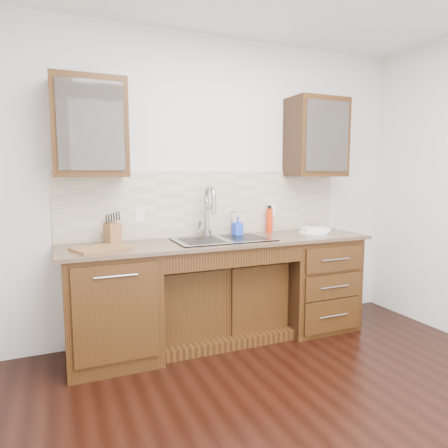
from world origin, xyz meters
name	(u,v)px	position (x,y,z in m)	size (l,w,h in m)	color
ground	(320,445)	(0.00, 0.00, -0.05)	(4.00, 3.50, 0.10)	black
wall_back	(207,187)	(0.00, 1.80, 1.35)	(4.00, 0.10, 2.70)	silver
base_cabinet_left	(111,306)	(-0.95, 1.44, 0.44)	(0.70, 0.62, 0.88)	#593014
base_cabinet_center	(218,299)	(0.00, 1.53, 0.35)	(1.20, 0.44, 0.70)	#593014
base_cabinet_right	(312,281)	(0.95, 1.44, 0.44)	(0.70, 0.62, 0.88)	#593014
countertop	(223,241)	(0.00, 1.43, 0.90)	(2.70, 0.65, 0.03)	#84705B
backsplash	(210,203)	(0.00, 1.74, 1.21)	(2.70, 0.02, 0.59)	beige
sink	(224,250)	(0.00, 1.41, 0.83)	(0.84, 0.46, 0.19)	#9E9EA5
faucet	(206,215)	(-0.07, 1.64, 1.11)	(0.04, 0.04, 0.40)	#999993
filter_tap	(231,222)	(0.18, 1.65, 1.03)	(0.02, 0.02, 0.24)	#999993
upper_cabinet_left	(89,128)	(-1.05, 1.58, 1.83)	(0.55, 0.34, 0.75)	#593014
upper_cabinet_right	(316,138)	(1.05, 1.58, 1.83)	(0.55, 0.34, 0.75)	#593014
outlet_left	(140,215)	(-0.65, 1.73, 1.12)	(0.08, 0.01, 0.12)	white
outlet_right	(272,210)	(0.65, 1.73, 1.12)	(0.08, 0.01, 0.12)	white
soap_bottle	(238,226)	(0.21, 1.58, 1.00)	(0.08, 0.08, 0.18)	blue
water_bottle	(269,221)	(0.59, 1.65, 1.03)	(0.06, 0.06, 0.23)	red
plate	(313,233)	(0.94, 1.42, 0.92)	(0.28, 0.28, 0.02)	silver
dish_towel	(315,229)	(0.98, 1.45, 0.94)	(0.24, 0.17, 0.04)	white
knife_block	(113,233)	(-0.90, 1.58, 1.00)	(0.09, 0.15, 0.17)	brown
cutting_board	(101,248)	(-1.01, 1.37, 0.92)	(0.40, 0.28, 0.02)	brown
cup_left_a	(77,134)	(-1.14, 1.58, 1.78)	(0.13, 0.13, 0.11)	white
cup_left_b	(111,136)	(-0.89, 1.58, 1.77)	(0.09, 0.09, 0.08)	silver
cup_right_a	(302,142)	(0.89, 1.58, 1.78)	(0.13, 0.13, 0.10)	white
cup_right_b	(322,143)	(1.12, 1.58, 1.77)	(0.10, 0.10, 0.09)	silver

